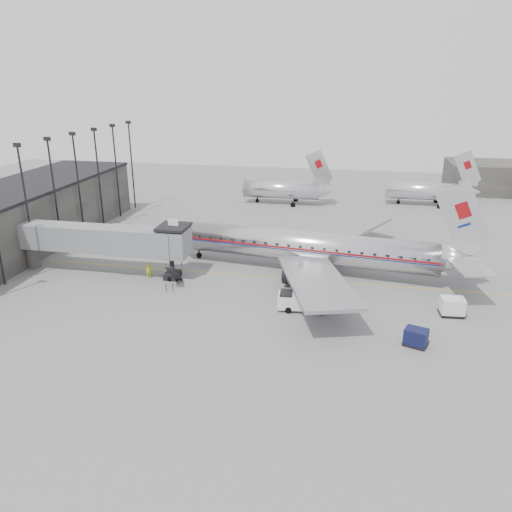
{
  "coord_description": "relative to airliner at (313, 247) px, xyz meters",
  "views": [
    {
      "loc": [
        10.9,
        -48.11,
        22.61
      ],
      "look_at": [
        0.63,
        4.27,
        3.2
      ],
      "focal_mm": 35.0,
      "sensor_mm": 36.0,
      "label": 1
    }
  ],
  "objects": [
    {
      "name": "apron_line",
      "position": [
        -3.76,
        -2.9,
        -3.06
      ],
      "size": [
        60.0,
        0.15,
        0.01
      ],
      "primitive_type": "cube",
      "rotation": [
        0.0,
        0.0,
        1.57
      ],
      "color": "gold",
      "rests_on": "ground"
    },
    {
      "name": "ramp_worker",
      "position": [
        -18.76,
        -5.9,
        -2.11
      ],
      "size": [
        0.84,
        0.77,
        1.92
      ],
      "primitive_type": "imported",
      "rotation": [
        0.0,
        0.0,
        0.58
      ],
      "color": "#C0C917",
      "rests_on": "ground"
    },
    {
      "name": "distant_aircraft_mid",
      "position": [
        17.44,
        37.1,
        -0.34
      ],
      "size": [
        16.39,
        3.2,
        10.26
      ],
      "color": "silver",
      "rests_on": "ground"
    },
    {
      "name": "distant_aircraft_near",
      "position": [
        -8.56,
        33.1,
        -0.34
      ],
      "size": [
        16.39,
        3.2,
        10.26
      ],
      "color": "silver",
      "rests_on": "ground"
    },
    {
      "name": "terminal",
      "position": [
        -40.76,
        1.1,
        0.93
      ],
      "size": [
        12.0,
        46.0,
        8.0
      ],
      "primitive_type": "cube",
      "color": "#32302D",
      "rests_on": "ground"
    },
    {
      "name": "baggage_cart_navy",
      "position": [
        10.52,
        -16.11,
        -2.22
      ],
      "size": [
        2.43,
        2.13,
        1.6
      ],
      "rotation": [
        0.0,
        0.0,
        -0.33
      ],
      "color": "#0C1033",
      "rests_on": "ground"
    },
    {
      "name": "service_van",
      "position": [
        0.12,
        -10.91,
        -1.78
      ],
      "size": [
        5.32,
        2.35,
        2.45
      ],
      "rotation": [
        0.0,
        0.0,
        0.07
      ],
      "color": "silver",
      "rests_on": "ground"
    },
    {
      "name": "baggage_cart_white",
      "position": [
        14.67,
        -9.25,
        -2.09
      ],
      "size": [
        2.47,
        1.96,
        1.84
      ],
      "rotation": [
        0.0,
        0.0,
        0.08
      ],
      "color": "silver",
      "rests_on": "ground"
    },
    {
      "name": "ground",
      "position": [
        -6.76,
        -8.9,
        -3.07
      ],
      "size": [
        160.0,
        160.0,
        0.0
      ],
      "primitive_type": "plane",
      "color": "slate",
      "rests_on": "ground"
    },
    {
      "name": "jet_bridge",
      "position": [
        -23.43,
        -5.24,
        1.11
      ],
      "size": [
        21.0,
        6.2,
        7.1
      ],
      "color": "slate",
      "rests_on": "ground"
    },
    {
      "name": "airliner",
      "position": [
        0.0,
        0.0,
        0.0
      ],
      "size": [
        38.5,
        35.48,
        12.2
      ],
      "rotation": [
        0.0,
        0.0,
        -0.13
      ],
      "color": "silver",
      "rests_on": "ground"
    },
    {
      "name": "floodlight_masts",
      "position": [
        -34.26,
        4.1,
        5.29
      ],
      "size": [
        0.9,
        42.25,
        15.25
      ],
      "color": "black",
      "rests_on": "ground"
    }
  ]
}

